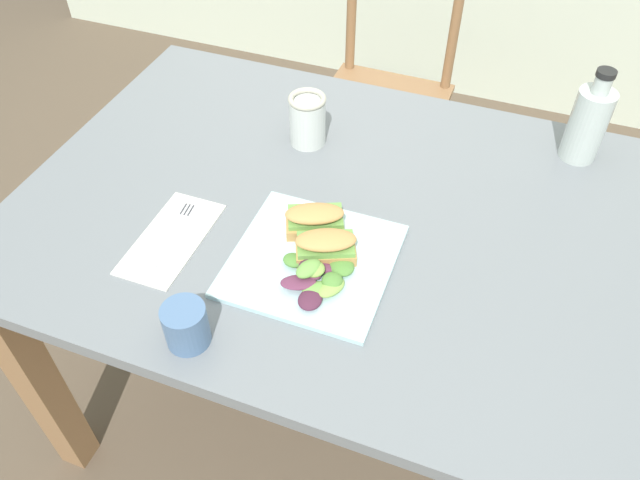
% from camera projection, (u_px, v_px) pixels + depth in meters
% --- Properties ---
extents(ground_plane, '(8.24, 8.24, 0.00)m').
position_uv_depth(ground_plane, '(305.00, 417.00, 1.74)').
color(ground_plane, brown).
extents(dining_table, '(1.35, 0.92, 0.74)m').
position_uv_depth(dining_table, '(350.00, 252.00, 1.32)').
color(dining_table, slate).
rests_on(dining_table, ground).
extents(chair_wooden_far, '(0.41, 0.41, 0.87)m').
position_uv_depth(chair_wooden_far, '(384.00, 98.00, 2.04)').
color(chair_wooden_far, '#8E6642').
rests_on(chair_wooden_far, ground).
extents(plate_lunch, '(0.29, 0.29, 0.01)m').
position_uv_depth(plate_lunch, '(312.00, 260.00, 1.14)').
color(plate_lunch, silver).
rests_on(plate_lunch, dining_table).
extents(sandwich_half_front, '(0.12, 0.10, 0.06)m').
position_uv_depth(sandwich_half_front, '(326.00, 246.00, 1.12)').
color(sandwich_half_front, tan).
rests_on(sandwich_half_front, plate_lunch).
extents(sandwich_half_back, '(0.12, 0.10, 0.06)m').
position_uv_depth(sandwich_half_back, '(316.00, 218.00, 1.17)').
color(sandwich_half_back, tan).
rests_on(sandwich_half_back, plate_lunch).
extents(salad_mixed_greens, '(0.14, 0.15, 0.04)m').
position_uv_depth(salad_mixed_greens, '(317.00, 275.00, 1.09)').
color(salad_mixed_greens, '#602D47').
rests_on(salad_mixed_greens, plate_lunch).
extents(napkin_folded, '(0.12, 0.24, 0.00)m').
position_uv_depth(napkin_folded, '(171.00, 238.00, 1.19)').
color(napkin_folded, silver).
rests_on(napkin_folded, dining_table).
extents(fork_on_napkin, '(0.04, 0.19, 0.00)m').
position_uv_depth(fork_on_napkin, '(175.00, 231.00, 1.19)').
color(fork_on_napkin, silver).
rests_on(fork_on_napkin, napkin_folded).
extents(bottle_cold_brew, '(0.08, 0.08, 0.21)m').
position_uv_depth(bottle_cold_brew, '(586.00, 127.00, 1.31)').
color(bottle_cold_brew, black).
rests_on(bottle_cold_brew, dining_table).
extents(mason_jar_iced_tea, '(0.08, 0.08, 0.12)m').
position_uv_depth(mason_jar_iced_tea, '(308.00, 122.00, 1.36)').
color(mason_jar_iced_tea, gold).
rests_on(mason_jar_iced_tea, dining_table).
extents(cup_extra_side, '(0.07, 0.07, 0.08)m').
position_uv_depth(cup_extra_side, '(186.00, 325.00, 1.00)').
color(cup_extra_side, '#4C6B93').
rests_on(cup_extra_side, dining_table).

